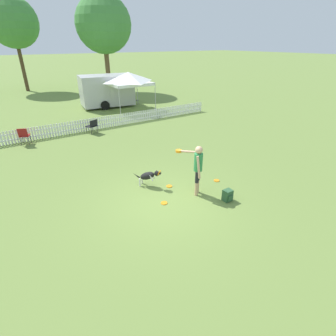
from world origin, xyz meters
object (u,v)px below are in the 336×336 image
(backpack_on_grass, at_px, (228,195))
(tree_left_grove, at_px, (104,25))
(frisbee_midfield, at_px, (164,203))
(equipment_trailer, at_px, (107,90))
(folding_chair_blue_left, at_px, (92,125))
(frisbee_near_handler, at_px, (217,180))
(handler_person, at_px, (197,165))
(leaping_dog, at_px, (149,176))
(frisbee_near_dog, at_px, (169,186))
(folding_chair_center, at_px, (24,135))
(canopy_tent_main, at_px, (128,78))
(tree_right_grove, at_px, (13,22))

(backpack_on_grass, relative_size, tree_left_grove, 0.04)
(frisbee_midfield, bearing_deg, equipment_trailer, 74.86)
(folding_chair_blue_left, bearing_deg, frisbee_near_handler, 82.86)
(frisbee_midfield, distance_m, equipment_trailer, 15.00)
(handler_person, height_order, leaping_dog, handler_person)
(frisbee_near_dog, relative_size, folding_chair_center, 0.24)
(frisbee_near_dog, height_order, folding_chair_blue_left, folding_chair_blue_left)
(handler_person, bearing_deg, folding_chair_blue_left, 55.73)
(folding_chair_blue_left, height_order, equipment_trailer, equipment_trailer)
(frisbee_midfield, xyz_separation_m, folding_chair_blue_left, (0.54, 8.34, 0.46))
(folding_chair_center, bearing_deg, tree_left_grove, -106.15)
(backpack_on_grass, relative_size, folding_chair_center, 0.44)
(folding_chair_center, relative_size, equipment_trailer, 0.18)
(frisbee_midfield, bearing_deg, canopy_tent_main, 68.58)
(folding_chair_center, bearing_deg, frisbee_near_handler, 145.23)
(frisbee_near_dog, xyz_separation_m, tree_left_grove, (5.83, 19.79, 6.15))
(canopy_tent_main, relative_size, tree_right_grove, 0.33)
(leaping_dog, bearing_deg, canopy_tent_main, -152.01)
(handler_person, distance_m, canopy_tent_main, 12.90)
(equipment_trailer, bearing_deg, backpack_on_grass, -89.46)
(folding_chair_blue_left, bearing_deg, tree_right_grove, -107.46)
(handler_person, xyz_separation_m, leaping_dog, (-1.09, 1.34, -0.68))
(leaping_dog, distance_m, tree_left_grove, 21.19)
(leaping_dog, height_order, tree_right_grove, tree_right_grove)
(frisbee_midfield, height_order, tree_left_grove, tree_left_grove)
(frisbee_near_handler, distance_m, tree_left_grove, 21.72)
(tree_right_grove, bearing_deg, tree_left_grove, -38.14)
(backpack_on_grass, relative_size, folding_chair_blue_left, 0.50)
(tree_left_grove, bearing_deg, backpack_on_grass, -102.40)
(folding_chair_center, xyz_separation_m, canopy_tent_main, (7.75, 3.86, 1.78))
(leaping_dog, relative_size, folding_chair_blue_left, 1.16)
(canopy_tent_main, xyz_separation_m, equipment_trailer, (-0.91, 2.17, -1.05))
(folding_chair_blue_left, height_order, canopy_tent_main, canopy_tent_main)
(equipment_trailer, relative_size, tree_right_grove, 0.56)
(folding_chair_blue_left, distance_m, tree_right_grove, 18.74)
(frisbee_near_dog, height_order, tree_right_grove, tree_right_grove)
(canopy_tent_main, distance_m, tree_right_grove, 15.34)
(canopy_tent_main, height_order, tree_right_grove, tree_right_grove)
(tree_left_grove, bearing_deg, frisbee_midfield, -107.71)
(folding_chair_center, bearing_deg, tree_right_grove, -76.36)
(folding_chair_center, height_order, tree_right_grove, tree_right_grove)
(handler_person, bearing_deg, folding_chair_center, 77.24)
(frisbee_near_handler, xyz_separation_m, tree_right_grove, (-2.88, 25.91, 6.37))
(tree_right_grove, bearing_deg, folding_chair_center, -98.16)
(frisbee_near_handler, xyz_separation_m, backpack_on_grass, (-0.65, -1.20, 0.18))
(folding_chair_center, bearing_deg, canopy_tent_main, -131.74)
(tree_left_grove, bearing_deg, folding_chair_center, -127.95)
(frisbee_near_handler, distance_m, equipment_trailer, 14.36)
(handler_person, relative_size, leaping_dog, 1.91)
(tree_right_grove, bearing_deg, leaping_dog, -88.72)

